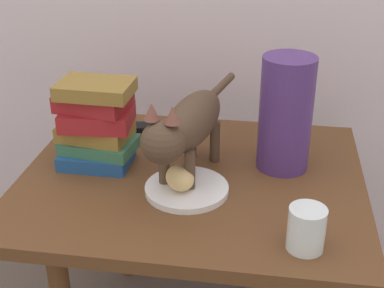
{
  "coord_description": "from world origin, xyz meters",
  "views": [
    {
      "loc": [
        0.17,
        -1.07,
        1.13
      ],
      "look_at": [
        0.0,
        0.0,
        0.59
      ],
      "focal_mm": 50.86,
      "sensor_mm": 36.0,
      "label": 1
    }
  ],
  "objects_px": {
    "green_vase": "(286,114)",
    "cat": "(186,126)",
    "plate": "(185,189)",
    "candle_jar": "(306,231)",
    "tv_remote": "(132,128)",
    "bread_roll": "(180,178)",
    "book_stack": "(96,123)",
    "side_table": "(192,199)"
  },
  "relations": [
    {
      "from": "green_vase",
      "to": "cat",
      "type": "bearing_deg",
      "value": -156.13
    },
    {
      "from": "plate",
      "to": "green_vase",
      "type": "height_order",
      "value": "green_vase"
    },
    {
      "from": "plate",
      "to": "candle_jar",
      "type": "relative_size",
      "value": 2.15
    },
    {
      "from": "tv_remote",
      "to": "bread_roll",
      "type": "bearing_deg",
      "value": -68.17
    },
    {
      "from": "book_stack",
      "to": "tv_remote",
      "type": "distance_m",
      "value": 0.21
    },
    {
      "from": "candle_jar",
      "to": "book_stack",
      "type": "bearing_deg",
      "value": 151.35
    },
    {
      "from": "bread_roll",
      "to": "green_vase",
      "type": "bearing_deg",
      "value": 36.53
    },
    {
      "from": "plate",
      "to": "tv_remote",
      "type": "xyz_separation_m",
      "value": [
        -0.19,
        0.28,
        0.0
      ]
    },
    {
      "from": "book_stack",
      "to": "green_vase",
      "type": "distance_m",
      "value": 0.44
    },
    {
      "from": "bread_roll",
      "to": "green_vase",
      "type": "distance_m",
      "value": 0.29
    },
    {
      "from": "plate",
      "to": "book_stack",
      "type": "height_order",
      "value": "book_stack"
    },
    {
      "from": "bread_roll",
      "to": "tv_remote",
      "type": "distance_m",
      "value": 0.34
    },
    {
      "from": "plate",
      "to": "bread_roll",
      "type": "relative_size",
      "value": 2.29
    },
    {
      "from": "plate",
      "to": "green_vase",
      "type": "xyz_separation_m",
      "value": [
        0.21,
        0.15,
        0.13
      ]
    },
    {
      "from": "green_vase",
      "to": "tv_remote",
      "type": "bearing_deg",
      "value": 161.93
    },
    {
      "from": "bread_roll",
      "to": "cat",
      "type": "height_order",
      "value": "cat"
    },
    {
      "from": "plate",
      "to": "book_stack",
      "type": "distance_m",
      "value": 0.27
    },
    {
      "from": "book_stack",
      "to": "tv_remote",
      "type": "height_order",
      "value": "book_stack"
    },
    {
      "from": "book_stack",
      "to": "side_table",
      "type": "bearing_deg",
      "value": -6.35
    },
    {
      "from": "tv_remote",
      "to": "book_stack",
      "type": "bearing_deg",
      "value": -110.8
    },
    {
      "from": "side_table",
      "to": "tv_remote",
      "type": "distance_m",
      "value": 0.29
    },
    {
      "from": "green_vase",
      "to": "candle_jar",
      "type": "height_order",
      "value": "green_vase"
    },
    {
      "from": "candle_jar",
      "to": "tv_remote",
      "type": "relative_size",
      "value": 0.57
    },
    {
      "from": "cat",
      "to": "green_vase",
      "type": "relative_size",
      "value": 1.75
    },
    {
      "from": "book_stack",
      "to": "green_vase",
      "type": "height_order",
      "value": "green_vase"
    },
    {
      "from": "side_table",
      "to": "green_vase",
      "type": "height_order",
      "value": "green_vase"
    },
    {
      "from": "side_table",
      "to": "plate",
      "type": "distance_m",
      "value": 0.1
    },
    {
      "from": "tv_remote",
      "to": "cat",
      "type": "bearing_deg",
      "value": -60.66
    },
    {
      "from": "bread_roll",
      "to": "side_table",
      "type": "bearing_deg",
      "value": 80.94
    },
    {
      "from": "candle_jar",
      "to": "plate",
      "type": "bearing_deg",
      "value": 147.26
    },
    {
      "from": "side_table",
      "to": "tv_remote",
      "type": "relative_size",
      "value": 5.21
    },
    {
      "from": "cat",
      "to": "green_vase",
      "type": "height_order",
      "value": "green_vase"
    },
    {
      "from": "side_table",
      "to": "bread_roll",
      "type": "bearing_deg",
      "value": -99.06
    },
    {
      "from": "plate",
      "to": "bread_roll",
      "type": "distance_m",
      "value": 0.03
    },
    {
      "from": "tv_remote",
      "to": "plate",
      "type": "bearing_deg",
      "value": -65.83
    },
    {
      "from": "plate",
      "to": "tv_remote",
      "type": "height_order",
      "value": "tv_remote"
    },
    {
      "from": "tv_remote",
      "to": "green_vase",
      "type": "bearing_deg",
      "value": -28.3
    },
    {
      "from": "bread_roll",
      "to": "candle_jar",
      "type": "distance_m",
      "value": 0.3
    },
    {
      "from": "plate",
      "to": "candle_jar",
      "type": "height_order",
      "value": "candle_jar"
    },
    {
      "from": "plate",
      "to": "book_stack",
      "type": "relative_size",
      "value": 0.87
    },
    {
      "from": "green_vase",
      "to": "candle_jar",
      "type": "distance_m",
      "value": 0.33
    },
    {
      "from": "bread_roll",
      "to": "tv_remote",
      "type": "bearing_deg",
      "value": 122.06
    }
  ]
}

